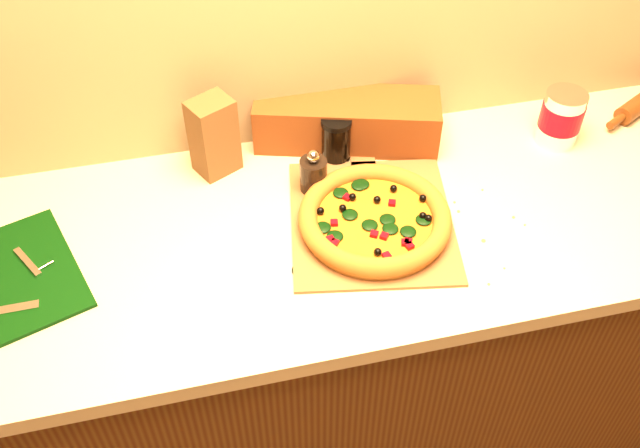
{
  "coord_description": "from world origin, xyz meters",
  "views": [
    {
      "loc": [
        -0.31,
        0.37,
        2.02
      ],
      "look_at": [
        -0.07,
        1.38,
        0.96
      ],
      "focal_mm": 40.0,
      "sensor_mm": 36.0,
      "label": 1
    }
  ],
  "objects_px": {
    "cutting_board": "(17,277)",
    "pepper_grinder": "(313,175)",
    "pizza_peel": "(371,215)",
    "coffee_canister": "(561,117)",
    "dark_jar": "(336,139)",
    "pizza": "(375,219)"
  },
  "relations": [
    {
      "from": "dark_jar",
      "to": "coffee_canister",
      "type": "bearing_deg",
      "value": -5.98
    },
    {
      "from": "pepper_grinder",
      "to": "pizza_peel",
      "type": "bearing_deg",
      "value": -47.01
    },
    {
      "from": "cutting_board",
      "to": "pepper_grinder",
      "type": "relative_size",
      "value": 3.14
    },
    {
      "from": "coffee_canister",
      "to": "dark_jar",
      "type": "relative_size",
      "value": 1.19
    },
    {
      "from": "cutting_board",
      "to": "pepper_grinder",
      "type": "height_order",
      "value": "pepper_grinder"
    },
    {
      "from": "pepper_grinder",
      "to": "dark_jar",
      "type": "height_order",
      "value": "pepper_grinder"
    },
    {
      "from": "pizza_peel",
      "to": "coffee_canister",
      "type": "xyz_separation_m",
      "value": [
        0.52,
        0.16,
        0.07
      ]
    },
    {
      "from": "pizza",
      "to": "dark_jar",
      "type": "xyz_separation_m",
      "value": [
        -0.02,
        0.25,
        0.03
      ]
    },
    {
      "from": "pizza_peel",
      "to": "dark_jar",
      "type": "height_order",
      "value": "dark_jar"
    },
    {
      "from": "pepper_grinder",
      "to": "coffee_canister",
      "type": "relative_size",
      "value": 0.85
    },
    {
      "from": "pizza",
      "to": "pepper_grinder",
      "type": "xyz_separation_m",
      "value": [
        -0.1,
        0.15,
        0.02
      ]
    },
    {
      "from": "cutting_board",
      "to": "dark_jar",
      "type": "height_order",
      "value": "dark_jar"
    },
    {
      "from": "pizza_peel",
      "to": "coffee_canister",
      "type": "bearing_deg",
      "value": 26.75
    },
    {
      "from": "pizza_peel",
      "to": "pizza",
      "type": "relative_size",
      "value": 1.68
    },
    {
      "from": "cutting_board",
      "to": "dark_jar",
      "type": "bearing_deg",
      "value": -1.47
    },
    {
      "from": "pepper_grinder",
      "to": "dark_jar",
      "type": "xyz_separation_m",
      "value": [
        0.08,
        0.1,
        0.01
      ]
    },
    {
      "from": "pizza_peel",
      "to": "cutting_board",
      "type": "distance_m",
      "value": 0.75
    },
    {
      "from": "pizza_peel",
      "to": "dark_jar",
      "type": "relative_size",
      "value": 4.8
    },
    {
      "from": "pizza",
      "to": "pepper_grinder",
      "type": "bearing_deg",
      "value": 124.58
    },
    {
      "from": "pizza_peel",
      "to": "pizza",
      "type": "height_order",
      "value": "pizza"
    },
    {
      "from": "pepper_grinder",
      "to": "coffee_canister",
      "type": "xyz_separation_m",
      "value": [
        0.62,
        0.04,
        0.02
      ]
    },
    {
      "from": "pizza_peel",
      "to": "dark_jar",
      "type": "xyz_separation_m",
      "value": [
        -0.03,
        0.21,
        0.05
      ]
    }
  ]
}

